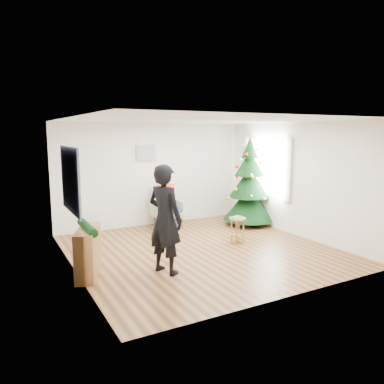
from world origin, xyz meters
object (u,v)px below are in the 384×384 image
standing_man (165,219)px  console (88,252)px  stool (237,230)px  armchair (167,213)px  christmas_tree (249,184)px

standing_man → console: (-1.17, 0.51, -0.53)m
stool → console: 3.29m
stool → armchair: armchair is taller
armchair → stool: bearing=-75.4°
console → stool: bearing=28.2°
stool → console: (-3.27, -0.34, 0.12)m
standing_man → console: 1.38m
christmas_tree → console: (-4.48, -1.55, -0.65)m
christmas_tree → stool: 1.88m
armchair → standing_man: bearing=-122.9°
stool → standing_man: (-2.09, -0.85, 0.65)m
christmas_tree → console: bearing=-160.9°
standing_man → christmas_tree: bearing=-81.8°
console → christmas_tree: bearing=41.3°
stool → standing_man: size_ratio=0.29×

